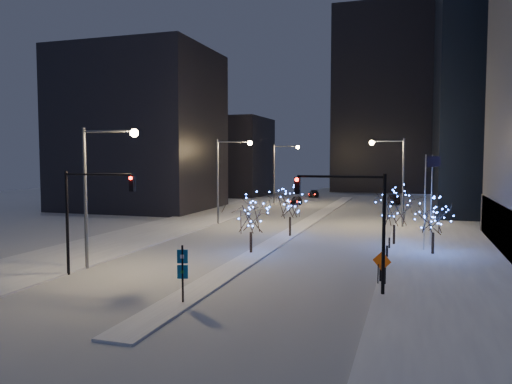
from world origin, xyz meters
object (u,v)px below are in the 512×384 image
at_px(street_lamp_w_far, 280,166).
at_px(holiday_tree_median_near, 251,215).
at_px(car_near, 296,200).
at_px(car_far, 314,194).
at_px(construction_sign, 382,264).
at_px(street_lamp_w_near, 98,178).
at_px(traffic_signal_west, 87,205).
at_px(holiday_tree_plaza_near, 433,217).
at_px(street_lamp_east, 395,170).
at_px(street_lamp_w_mid, 226,169).
at_px(holiday_tree_median_far, 290,202).
at_px(traffic_signal_east, 356,212).
at_px(holiday_tree_plaza_far, 395,207).
at_px(car_mid, 394,200).
at_px(wayfinding_sign, 183,268).

xyz_separation_m(street_lamp_w_far, holiday_tree_median_near, (8.44, -41.48, -3.25)).
xyz_separation_m(car_near, car_far, (-0.24, 16.52, -0.05)).
bearing_deg(construction_sign, street_lamp_w_near, -153.67).
bearing_deg(traffic_signal_west, car_near, 87.87).
height_order(holiday_tree_median_near, holiday_tree_plaza_near, holiday_tree_median_near).
height_order(street_lamp_east, car_near, street_lamp_east).
xyz_separation_m(street_lamp_w_mid, holiday_tree_median_far, (9.44, -7.05, -3.04)).
bearing_deg(holiday_tree_plaza_near, street_lamp_w_near, -151.17).
distance_m(street_lamp_w_mid, holiday_tree_median_near, 18.80).
bearing_deg(street_lamp_w_near, construction_sign, 3.97).
relative_size(street_lamp_w_far, construction_sign, 4.93).
bearing_deg(street_lamp_w_mid, car_near, 84.62).
height_order(traffic_signal_east, car_near, traffic_signal_east).
bearing_deg(street_lamp_w_mid, construction_sign, -50.89).
relative_size(street_lamp_w_near, holiday_tree_plaza_far, 1.92).
distance_m(holiday_tree_plaza_near, construction_sign, 11.72).
distance_m(car_near, construction_sign, 52.71).
height_order(street_lamp_w_near, car_far, street_lamp_w_near).
xyz_separation_m(traffic_signal_west, holiday_tree_median_near, (7.94, 10.52, -1.51)).
height_order(car_mid, car_far, car_mid).
height_order(holiday_tree_median_near, holiday_tree_plaza_far, holiday_tree_plaza_far).
relative_size(street_lamp_east, wayfinding_sign, 3.09).
bearing_deg(street_lamp_w_far, wayfinding_sign, -80.56).
relative_size(car_near, car_mid, 0.90).
xyz_separation_m(street_lamp_w_mid, wayfinding_sign, (9.29, -30.89, -4.52)).
bearing_deg(street_lamp_w_near, holiday_tree_median_near, 45.28).
bearing_deg(street_lamp_east, holiday_tree_plaza_far, -87.98).
relative_size(street_lamp_east, car_far, 2.16).
height_order(car_mid, holiday_tree_median_far, holiday_tree_median_far).
distance_m(car_far, holiday_tree_plaza_far, 54.52).
bearing_deg(traffic_signal_west, wayfinding_sign, -23.81).
bearing_deg(traffic_signal_east, car_mid, 89.94).
bearing_deg(holiday_tree_plaza_far, holiday_tree_median_far, 169.83).
relative_size(holiday_tree_median_near, holiday_tree_median_far, 0.95).
height_order(street_lamp_w_near, street_lamp_east, same).
height_order(street_lamp_w_near, traffic_signal_east, street_lamp_w_near).
bearing_deg(street_lamp_w_mid, wayfinding_sign, -73.26).
relative_size(car_near, holiday_tree_median_far, 0.84).
xyz_separation_m(street_lamp_east, construction_sign, (0.22, -26.66, -5.08)).
distance_m(car_near, wayfinding_sign, 57.61).
bearing_deg(street_lamp_w_far, street_lamp_east, -49.15).
bearing_deg(street_lamp_w_far, holiday_tree_median_near, -78.50).
relative_size(street_lamp_w_mid, car_mid, 2.12).
xyz_separation_m(street_lamp_w_far, wayfinding_sign, (9.29, -55.89, -4.52)).
bearing_deg(car_mid, holiday_tree_plaza_near, 86.92).
bearing_deg(traffic_signal_west, holiday_tree_plaza_far, 43.80).
xyz_separation_m(traffic_signal_east, holiday_tree_plaza_near, (4.71, 13.44, -1.65)).
distance_m(traffic_signal_east, car_near, 54.68).
distance_m(traffic_signal_east, car_far, 70.70).
bearing_deg(street_lamp_w_mid, holiday_tree_median_near, -62.89).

